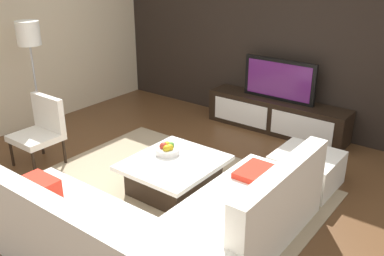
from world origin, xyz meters
TOP-DOWN VIEW (x-y plane):
  - ground_plane at (0.00, 0.00)m, footprint 14.00×14.00m
  - feature_wall_back at (0.00, 2.70)m, footprint 6.40×0.12m
  - side_wall_left at (-3.20, 0.20)m, footprint 0.12×5.20m
  - area_rug at (-0.10, 0.00)m, footprint 3.23×2.48m
  - media_console at (-0.00, 2.40)m, footprint 2.17×0.46m
  - television at (0.00, 2.40)m, footprint 1.12×0.06m
  - sectional_couch at (0.52, -0.84)m, footprint 2.37×2.42m
  - coffee_table at (-0.10, 0.10)m, footprint 0.94×1.05m
  - accent_chair_near at (-1.89, -0.36)m, footprint 0.56×0.52m
  - floor_lamp at (-2.58, 0.07)m, footprint 0.31×0.31m
  - ottoman at (1.03, 1.13)m, footprint 0.70×0.70m
  - fruit_bowl at (-0.28, 0.20)m, footprint 0.28×0.28m

SIDE VIEW (x-z plane):
  - ground_plane at x=0.00m, z-range 0.00..0.00m
  - area_rug at x=-0.10m, z-range 0.00..0.01m
  - ottoman at x=1.03m, z-range 0.00..0.40m
  - coffee_table at x=-0.10m, z-range 0.01..0.39m
  - media_console at x=0.00m, z-range 0.00..0.50m
  - sectional_couch at x=0.52m, z-range -0.13..0.70m
  - fruit_bowl at x=-0.28m, z-range 0.37..0.50m
  - accent_chair_near at x=-1.89m, z-range 0.05..0.92m
  - television at x=0.00m, z-range 0.50..1.11m
  - feature_wall_back at x=0.00m, z-range 0.00..2.80m
  - side_wall_left at x=-3.20m, z-range 0.00..2.80m
  - floor_lamp at x=-2.58m, z-range 0.58..2.27m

